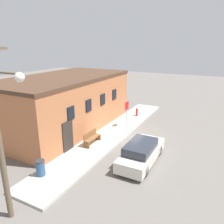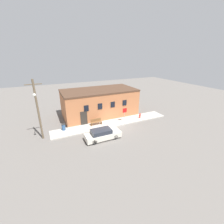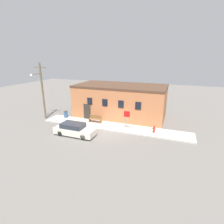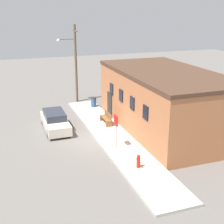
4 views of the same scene
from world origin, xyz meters
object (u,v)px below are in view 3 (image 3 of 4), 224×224
stop_sign (127,117)px  utility_pole (42,89)px  bench (95,119)px  fire_hydrant (154,129)px  parked_car (75,130)px  trash_bin (66,114)px

stop_sign → utility_pole: utility_pole is taller
utility_pole → bench: bearing=5.7°
fire_hydrant → parked_car: 8.66m
utility_pole → parked_car: utility_pole is taller
bench → parked_car: (-0.57, -3.96, 0.05)m
stop_sign → trash_bin: bearing=172.9°
trash_bin → parked_car: 5.91m
fire_hydrant → utility_pole: utility_pole is taller
stop_sign → fire_hydrant: bearing=4.2°
bench → parked_car: parked_car is taller
bench → utility_pole: 8.13m
bench → stop_sign: bearing=-10.5°
stop_sign → trash_bin: (-8.98, 1.12, -1.10)m
utility_pole → parked_car: (6.76, -3.22, -3.41)m
fire_hydrant → trash_bin: (-12.05, 0.90, 0.05)m
fire_hydrant → trash_bin: 12.08m
utility_pole → parked_car: bearing=-25.5°
parked_car → stop_sign: bearing=32.7°
trash_bin → fire_hydrant: bearing=-4.2°
fire_hydrant → stop_sign: (-3.07, -0.23, 1.14)m
fire_hydrant → bench: bearing=175.5°
fire_hydrant → parked_car: size_ratio=0.18×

